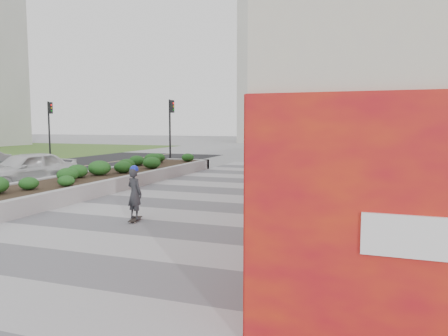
% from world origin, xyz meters
% --- Properties ---
extents(ground, '(160.00, 160.00, 0.00)m').
position_xyz_m(ground, '(0.00, 0.00, 0.00)').
color(ground, gray).
rests_on(ground, ground).
extents(walkway, '(8.00, 36.00, 0.01)m').
position_xyz_m(walkway, '(0.00, 3.00, 0.01)').
color(walkway, '#A8A8AD').
rests_on(walkway, ground).
extents(building, '(6.04, 24.08, 8.00)m').
position_xyz_m(building, '(6.98, 8.98, 3.98)').
color(building, beige).
rests_on(building, ground).
extents(planter, '(3.00, 18.00, 0.90)m').
position_xyz_m(planter, '(-5.50, 7.00, 0.42)').
color(planter, '#9E9EA0').
rests_on(planter, ground).
extents(traffic_signal_near, '(0.33, 0.28, 4.20)m').
position_xyz_m(traffic_signal_near, '(-7.23, 17.50, 2.76)').
color(traffic_signal_near, black).
rests_on(traffic_signal_near, ground).
extents(traffic_signal_far, '(0.33, 0.28, 4.20)m').
position_xyz_m(traffic_signal_far, '(-16.43, 17.00, 2.76)').
color(traffic_signal_far, black).
rests_on(traffic_signal_far, ground).
extents(distant_bldg_north_l, '(16.00, 12.00, 20.00)m').
position_xyz_m(distant_bldg_north_l, '(-5.00, 55.00, 10.00)').
color(distant_bldg_north_l, '#ADAAA3').
rests_on(distant_bldg_north_l, ground).
extents(manhole_cover, '(0.44, 0.44, 0.01)m').
position_xyz_m(manhole_cover, '(0.50, 3.00, 0.00)').
color(manhole_cover, '#595654').
rests_on(manhole_cover, ground).
extents(skateboarder, '(0.59, 0.75, 1.54)m').
position_xyz_m(skateboarder, '(-0.77, 2.34, 0.78)').
color(skateboarder, beige).
rests_on(skateboarder, ground).
extents(car_white, '(2.73, 4.67, 1.49)m').
position_xyz_m(car_white, '(-8.50, 6.45, 0.75)').
color(car_white, silver).
rests_on(car_white, ground).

